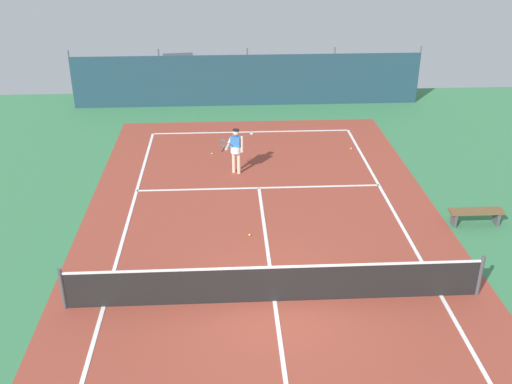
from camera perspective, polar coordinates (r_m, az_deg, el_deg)
ground_plane at (r=14.86m, az=1.77°, el=-10.29°), size 36.00×36.00×0.00m
court_surface at (r=14.85m, az=1.77°, el=-10.28°), size 11.02×26.60×0.01m
tennis_net at (r=14.56m, az=1.79°, el=-8.66°), size 10.12×0.10×1.10m
back_fence at (r=29.24m, az=-0.86°, el=9.76°), size 16.30×0.98×2.70m
tennis_player at (r=21.16m, az=-1.93°, el=4.20°), size 0.85×0.63×1.64m
tennis_ball_near_player at (r=17.49m, az=-0.60°, el=-4.08°), size 0.07×0.07×0.07m
tennis_ball_midcourt at (r=23.89m, az=9.00°, el=4.08°), size 0.07×0.07×0.07m
tennis_ball_by_sideline at (r=23.18m, az=-4.19°, el=3.65°), size 0.07×0.07×0.07m
parked_car at (r=31.48m, az=-7.27°, el=11.06°), size 2.36×4.37×1.68m
courtside_bench at (r=19.08m, az=20.11°, el=-1.93°), size 1.60×0.40×0.49m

